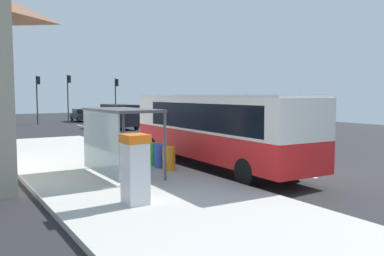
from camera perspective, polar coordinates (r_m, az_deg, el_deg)
The scene contains 21 objects.
ground_plane at distance 29.03m, azimuth -7.81°, elevation -1.65°, with size 56.00×92.00×0.04m, color #262628.
sidewalk_platform at distance 15.62m, azimuth -11.17°, elevation -6.80°, with size 6.20×30.00×0.18m, color beige.
lane_stripe_seg_1 at distance 16.85m, azimuth 14.60°, elevation -6.31°, with size 0.16×2.20×0.01m, color silver.
lane_stripe_seg_2 at distance 20.55m, azimuth 4.40°, elevation -4.19°, with size 0.16×2.20×0.01m, color silver.
lane_stripe_seg_3 at distance 24.71m, azimuth -2.51°, elevation -2.67°, with size 0.16×2.20×0.01m, color silver.
lane_stripe_seg_4 at distance 29.13m, azimuth -7.36°, elevation -1.57°, with size 0.16×2.20×0.01m, color silver.
lane_stripe_seg_5 at distance 33.72m, azimuth -10.91°, elevation -0.76°, with size 0.16×2.20×0.01m, color silver.
lane_stripe_seg_6 at distance 38.41m, azimuth -13.61°, elevation -0.14°, with size 0.16×2.20×0.01m, color silver.
lane_stripe_seg_7 at distance 43.17m, azimuth -15.71°, elevation 0.34°, with size 0.16×2.20×0.01m, color silver.
bus at distance 17.57m, azimuth 3.19°, elevation 0.33°, with size 2.87×11.09×3.21m.
white_van at distance 38.06m, azimuth -10.39°, elevation 1.88°, with size 2.18×5.26×2.30m.
sedan_near at distance 49.79m, azimuth -15.53°, elevation 1.81°, with size 1.97×4.46×1.52m.
ticket_machine at distance 11.16m, azimuth -8.14°, elevation -5.75°, with size 0.66×0.76×1.94m.
recycling_bin_orange at distance 16.08m, azimuth -3.34°, elevation -4.34°, with size 0.52×0.52×0.95m, color orange.
recycling_bin_blue at distance 16.69m, azimuth -4.50°, elevation -4.02°, with size 0.52×0.52×0.95m, color blue.
recycling_bin_green at distance 17.31m, azimuth -5.57°, elevation -3.71°, with size 0.52×0.52×0.95m, color green.
recycling_bin_yellow at distance 17.93m, azimuth -6.57°, elevation -3.42°, with size 0.52×0.52×0.95m, color yellow.
traffic_light_near_side at distance 47.72m, azimuth -10.79°, elevation 4.92°, with size 0.49×0.28×5.13m.
traffic_light_far_side at distance 46.10m, azimuth -21.21°, elevation 4.79°, with size 0.49×0.28×5.26m.
traffic_light_median at distance 47.66m, azimuth -17.25°, elevation 5.05°, with size 0.49×0.28×5.49m.
bus_shelter at distance 15.22m, azimuth -11.16°, elevation 0.52°, with size 1.80×4.00×2.50m.
Camera 1 is at (-11.81, -12.32, 3.20)m, focal length 37.27 mm.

